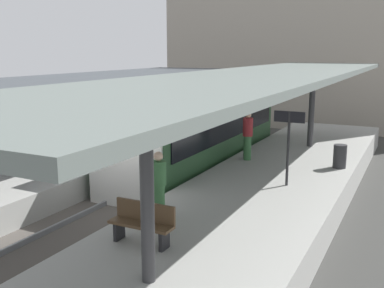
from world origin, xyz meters
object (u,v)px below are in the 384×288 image
Objects in this scene: commuter_train at (199,132)px; passenger_near_bench at (148,116)px; platform_bench at (143,222)px; passenger_far_end at (159,185)px; platform_sign at (289,131)px; passenger_mid_platform at (248,135)px; litter_bin at (340,156)px.

passenger_near_bench is (-3.64, 2.00, 0.14)m from commuter_train.
platform_bench is at bearing -71.56° from commuter_train.
platform_bench is 1.36m from passenger_far_end.
commuter_train is 4.16m from passenger_near_bench.
commuter_train is 5.53m from platform_sign.
passenger_near_bench is (-8.07, 5.19, -0.76)m from platform_sign.
platform_bench is at bearing -85.83° from passenger_mid_platform.
passenger_near_bench is 11.15m from passenger_far_end.
passenger_mid_platform is 1.06× the size of passenger_far_end.
commuter_train is at bearing -28.80° from passenger_near_bench.
passenger_mid_platform is (-3.21, -0.31, 0.52)m from litter_bin.
platform_bench is 0.79× the size of passenger_mid_platform.
platform_sign is (1.57, 5.38, 1.16)m from platform_bench.
passenger_far_end is (6.14, -9.32, -0.01)m from passenger_near_bench.
passenger_far_end is at bearing -115.05° from platform_sign.
platform_sign is 1.33× the size of passenger_far_end.
passenger_far_end is (0.21, -6.63, -0.06)m from passenger_mid_platform.
commuter_train is at bearing 144.27° from platform_sign.
platform_sign is at bearing -32.74° from passenger_near_bench.
litter_bin is at bearing 66.69° from passenger_far_end.
commuter_train is 7.42× the size of platform_bench.
platform_sign reaches higher than platform_bench.
commuter_train is 4.70× the size of platform_sign.
platform_sign reaches higher than passenger_near_bench.
platform_bench is 12.41m from passenger_near_bench.
litter_bin is (1.06, 2.81, -1.22)m from platform_sign.
passenger_mid_platform is 6.63m from passenger_far_end.
passenger_near_bench reaches higher than passenger_far_end.
commuter_train is at bearing 176.12° from litter_bin.
passenger_near_bench is at bearing 151.20° from commuter_train.
platform_sign reaches higher than passenger_far_end.
passenger_far_end is (-0.36, 1.26, 0.40)m from platform_bench.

